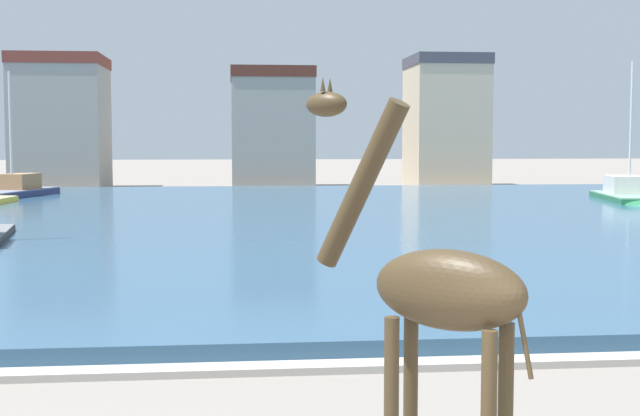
# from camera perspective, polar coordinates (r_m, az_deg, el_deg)

# --- Properties ---
(harbor_water) EXTENTS (89.07, 46.08, 0.40)m
(harbor_water) POSITION_cam_1_polar(r_m,az_deg,el_deg) (36.62, -3.31, -0.78)
(harbor_water) COLOR #2D5170
(harbor_water) RESTS_ON ground
(quay_edge_coping) EXTENTS (89.07, 0.50, 0.12)m
(quay_edge_coping) POSITION_cam_1_polar(r_m,az_deg,el_deg) (13.70, 1.04, -10.38)
(quay_edge_coping) COLOR #ADA89E
(quay_edge_coping) RESTS_ON ground
(giraffe_statue) EXTENTS (2.03, 1.83, 4.19)m
(giraffe_statue) POSITION_cam_1_polar(r_m,az_deg,el_deg) (8.08, 7.65, -5.81)
(giraffe_statue) COLOR #42331E
(giraffe_statue) RESTS_ON ground
(sailboat_navy) EXTENTS (3.80, 7.55, 7.29)m
(sailboat_navy) POSITION_cam_1_polar(r_m,az_deg,el_deg) (50.71, -19.54, 0.85)
(sailboat_navy) COLOR navy
(sailboat_navy) RESTS_ON ground
(sailboat_green) EXTENTS (3.51, 8.08, 7.60)m
(sailboat_green) POSITION_cam_1_polar(r_m,az_deg,el_deg) (47.84, 19.59, 0.62)
(sailboat_green) COLOR #236B42
(sailboat_green) RESTS_ON ground
(townhouse_narrow_midrow) EXTENTS (6.34, 6.96, 9.57)m
(townhouse_narrow_midrow) POSITION_cam_1_polar(r_m,az_deg,el_deg) (65.56, -16.61, 5.40)
(townhouse_narrow_midrow) COLOR gray
(townhouse_narrow_midrow) RESTS_ON ground
(townhouse_wide_warehouse) EXTENTS (5.98, 7.43, 8.74)m
(townhouse_wide_warehouse) POSITION_cam_1_polar(r_m,az_deg,el_deg) (64.51, -3.20, 5.23)
(townhouse_wide_warehouse) COLOR gray
(townhouse_wide_warehouse) RESTS_ON ground
(townhouse_tall_gabled) EXTENTS (5.54, 6.32, 9.83)m
(townhouse_tall_gabled) POSITION_cam_1_polar(r_m,az_deg,el_deg) (66.65, 8.26, 5.64)
(townhouse_tall_gabled) COLOR #C6B293
(townhouse_tall_gabled) RESTS_ON ground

